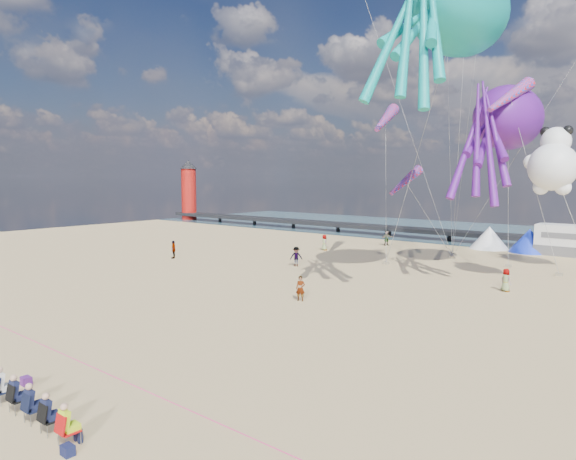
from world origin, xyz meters
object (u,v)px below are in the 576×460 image
at_px(kite_panda, 553,167).
at_px(windsock_right, 405,181).
at_px(cooler_navy, 68,450).
at_px(windsock_left, 386,119).
at_px(motorhome_0, 574,241).
at_px(beachgoer_0, 324,242).
at_px(beachgoer_6, 506,280).
at_px(cooler_purple, 26,381).
at_px(beachgoer_3, 174,249).
at_px(sandbag_a, 386,263).
at_px(lighthouse, 189,194).
at_px(tent_blue, 529,241).
at_px(beachgoer_4, 387,238).
at_px(windsock_mid, 510,96).
at_px(beachgoer_2, 296,257).
at_px(sandbag_d, 559,274).
at_px(kite_octopus_teal, 459,9).
at_px(standing_person, 300,288).
at_px(sandbag_b, 508,266).
at_px(kite_octopus_purple, 508,118).
at_px(spectator_row, 34,402).
at_px(sandbag_e, 452,257).

relative_size(kite_panda, windsock_right, 1.26).
bearing_deg(cooler_navy, windsock_left, 104.83).
height_order(motorhome_0, beachgoer_0, motorhome_0).
bearing_deg(beachgoer_6, cooler_navy, 110.11).
xyz_separation_m(cooler_purple, beachgoer_6, (8.90, 27.43, 0.62)).
relative_size(cooler_navy, beachgoer_0, 0.23).
xyz_separation_m(beachgoer_3, sandbag_a, (17.03, 9.87, -0.73)).
height_order(lighthouse, sandbag_a, lighthouse).
bearing_deg(tent_blue, beachgoer_4, -161.43).
bearing_deg(windsock_mid, beachgoer_2, -151.21).
xyz_separation_m(sandbag_a, sandbag_d, (12.97, 3.79, 0.00)).
relative_size(lighthouse, cooler_purple, 22.50).
distance_m(beachgoer_3, kite_octopus_teal, 31.10).
distance_m(standing_person, sandbag_b, 21.53).
bearing_deg(sandbag_d, sandbag_a, -163.72).
height_order(standing_person, beachgoer_4, beachgoer_4).
relative_size(beachgoer_4, sandbag_a, 3.45).
distance_m(beachgoer_0, beachgoer_2, 10.10).
bearing_deg(beachgoer_3, sandbag_d, 75.17).
distance_m(beachgoer_3, windsock_right, 22.16).
relative_size(beachgoer_0, beachgoer_3, 0.97).
relative_size(motorhome_0, sandbag_b, 13.20).
relative_size(tent_blue, sandbag_b, 8.00).
bearing_deg(cooler_purple, lighthouse, 135.71).
bearing_deg(kite_octopus_purple, sandbag_d, 5.96).
bearing_deg(sandbag_b, tent_blue, 95.53).
bearing_deg(tent_blue, kite_octopus_purple, -83.71).
height_order(spectator_row, windsock_right, windsock_right).
relative_size(tent_blue, cooler_purple, 10.00).
distance_m(sandbag_d, windsock_mid, 14.49).
distance_m(beachgoer_2, beachgoer_4, 16.83).
height_order(cooler_purple, cooler_navy, cooler_purple).
relative_size(sandbag_a, kite_panda, 0.09).
bearing_deg(beachgoer_6, kite_octopus_teal, 68.49).
xyz_separation_m(cooler_purple, standing_person, (-0.13, 16.63, 0.62)).
height_order(kite_octopus_purple, windsock_right, kite_octopus_purple).
height_order(sandbag_a, kite_octopus_purple, kite_octopus_purple).
distance_m(lighthouse, kite_octopus_teal, 66.04).
relative_size(motorhome_0, windsock_left, 0.96).
relative_size(beachgoer_0, windsock_right, 0.37).
xyz_separation_m(lighthouse, standing_person, (52.65, -34.86, -3.72)).
bearing_deg(lighthouse, tent_blue, -3.95).
xyz_separation_m(spectator_row, sandbag_e, (-2.44, 39.85, -0.54)).
bearing_deg(sandbag_b, sandbag_e, 164.35).
bearing_deg(cooler_purple, beachgoer_6, 72.02).
bearing_deg(windsock_right, kite_panda, -2.60).
bearing_deg(sandbag_a, sandbag_d, 16.28).
bearing_deg(beachgoer_2, beachgoer_3, 157.36).
relative_size(beachgoer_3, windsock_mid, 0.31).
height_order(cooler_navy, beachgoer_4, beachgoer_4).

